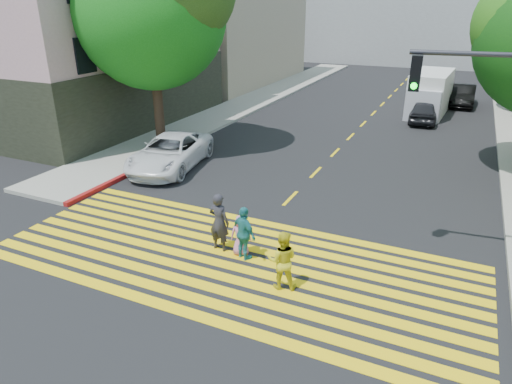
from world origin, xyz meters
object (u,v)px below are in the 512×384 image
Objects in this scene: dark_car_near at (424,111)px; white_van at (429,95)px; pedestrian_man at (219,222)px; silver_car at (440,88)px; dark_car_parked at (463,95)px; tree_left at (152,3)px; white_sedan at (170,152)px; pedestrian_child at (241,235)px; pedestrian_extra at (244,234)px; pedestrian_woman at (282,260)px.

white_van is (0.02, 2.31, 0.58)m from dark_car_near.
pedestrian_man is 27.03m from silver_car.
dark_car_parked reaches higher than dark_car_near.
tree_left is 5.57× the size of pedestrian_man.
dark_car_parked is at bearing 132.01° from silver_car.
dark_car_parked is at bearing 52.20° from tree_left.
white_sedan is at bearing 75.99° from silver_car.
dark_car_near is at bearing -118.45° from pedestrian_child.
white_sedan reaches higher than dark_car_near.
tree_left is 11.97m from pedestrian_man.
tree_left reaches higher than dark_car_parked.
white_van is (2.78, 20.72, 0.44)m from pedestrian_extra.
white_sedan is 15.77m from dark_car_near.
pedestrian_woman is 0.34× the size of silver_car.
dark_car_parked is (1.66, -2.57, 0.05)m from silver_car.
pedestrian_man is 20.87m from white_van.
tree_left is at bearing -16.99° from pedestrian_extra.
pedestrian_child is 24.66m from dark_car_parked.
pedestrian_woman is at bearing -49.10° from white_sedan.
pedestrian_extra is 18.62m from dark_car_near.
pedestrian_woman is at bearing 129.02° from pedestrian_child.
pedestrian_woman is 0.36× the size of dark_car_parked.
silver_car is at bearing -95.05° from dark_car_near.
pedestrian_woman is 1.28× the size of pedestrian_child.
pedestrian_man is 24.81m from dark_car_parked.
pedestrian_child is at bearing -43.26° from tree_left.
silver_car is at bearing 57.10° from white_sedan.
dark_car_near is at bearing -112.73° from pedestrian_woman.
white_van is (1.32, 21.56, 0.45)m from pedestrian_woman.
pedestrian_child is 0.32× the size of dark_car_near.
pedestrian_child is 18.47m from dark_car_near.
white_van is at bearing -93.81° from dark_car_near.
white_sedan is 0.90× the size of white_van.
silver_car is at bearing -92.98° from pedestrian_man.
pedestrian_woman is 0.41× the size of dark_car_near.
tree_left is 1.93× the size of white_sedan.
silver_car is (1.55, 27.76, -0.12)m from pedestrian_woman.
white_sedan is (-5.30, 5.24, -0.17)m from pedestrian_man.
pedestrian_woman is at bearing 176.34° from pedestrian_extra.
silver_car is 0.81× the size of white_van.
silver_car is 6.24m from white_van.
pedestrian_child is at bearing -50.95° from white_sedan.
dark_car_near is at bearing -87.07° from white_van.
pedestrian_extra is at bearing 117.38° from pedestrian_child.
white_van reaches higher than dark_car_parked.
pedestrian_woman is 0.99× the size of pedestrian_extra.
pedestrian_child is (8.02, -7.55, -5.96)m from tree_left.
pedestrian_man is at bearing -54.45° from white_sedan.
pedestrian_woman is 9.87m from white_sedan.
pedestrian_woman is 25.40m from dark_car_parked.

